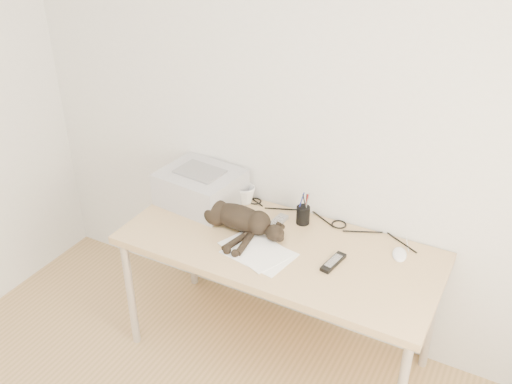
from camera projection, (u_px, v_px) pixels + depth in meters
The scene contains 11 objects.
wall_back at pixel (313, 116), 2.84m from camera, with size 3.50×3.50×0.00m, color silver.
desk at pixel (286, 257), 2.98m from camera, with size 1.60×0.70×0.74m.
printer at pixel (201, 187), 3.16m from camera, with size 0.45×0.39×0.20m.
papers at pixel (257, 251), 2.80m from camera, with size 0.40×0.34×0.01m.
cat at pixel (236, 218), 2.94m from camera, with size 0.63×0.29×0.14m.
mug at pixel (245, 195), 3.18m from camera, with size 0.11×0.11×0.10m, color white.
pen_cup at pixel (303, 215), 3.00m from camera, with size 0.07×0.07×0.18m.
remote_grey at pixel (275, 224), 3.00m from camera, with size 0.05×0.19×0.02m, color gray.
remote_black at pixel (333, 262), 2.71m from camera, with size 0.05×0.17×0.02m, color black.
mouse at pixel (400, 252), 2.76m from camera, with size 0.07×0.12×0.04m, color white.
cable_tangle at pixel (304, 215), 3.08m from camera, with size 1.36×0.08×0.01m, color black, non-canonical shape.
Camera 1 is at (1.00, -0.71, 2.40)m, focal length 40.00 mm.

